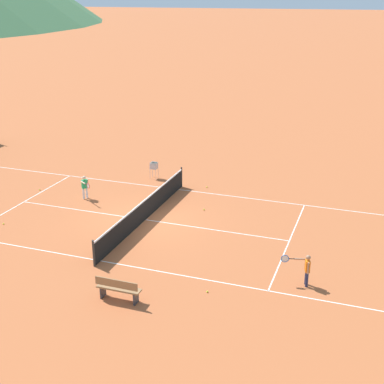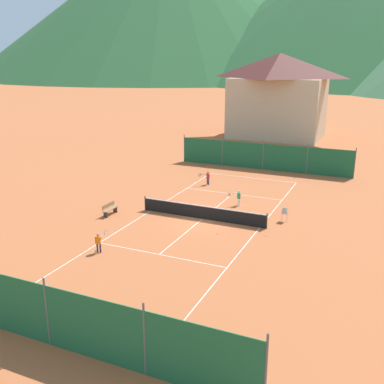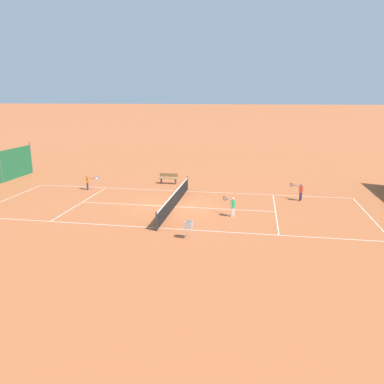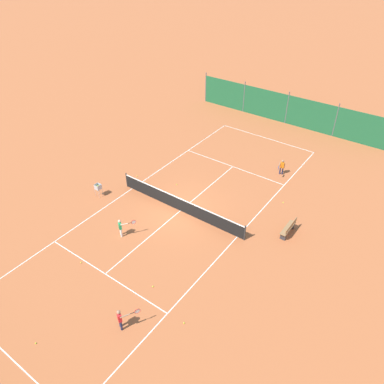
{
  "view_description": "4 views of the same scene",
  "coord_description": "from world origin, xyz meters",
  "px_view_note": "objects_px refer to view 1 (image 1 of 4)",
  "views": [
    {
      "loc": [
        -19.79,
        -9.25,
        9.51
      ],
      "look_at": [
        0.83,
        -1.9,
        1.26
      ],
      "focal_mm": 50.0,
      "sensor_mm": 36.0,
      "label": 1
    },
    {
      "loc": [
        11.24,
        -27.05,
        10.89
      ],
      "look_at": [
        -1.5,
        1.59,
        1.32
      ],
      "focal_mm": 42.0,
      "sensor_mm": 36.0,
      "label": 2
    },
    {
      "loc": [
        22.72,
        5.04,
        6.98
      ],
      "look_at": [
        1.62,
        1.41,
        1.46
      ],
      "focal_mm": 35.0,
      "sensor_mm": 36.0,
      "label": 3
    },
    {
      "loc": [
        -11.27,
        14.4,
        14.69
      ],
      "look_at": [
        -0.21,
        -0.95,
        0.97
      ],
      "focal_mm": 35.0,
      "sensor_mm": 36.0,
      "label": 4
    }
  ],
  "objects_px": {
    "player_far_service": "(85,186)",
    "courtside_bench": "(118,289)",
    "tennis_ball_service_box": "(207,292)",
    "tennis_ball_mid_court": "(207,187)",
    "player_near_service": "(306,268)",
    "tennis_ball_near_corner": "(204,210)",
    "tennis_net": "(145,209)",
    "tennis_ball_far_corner": "(40,190)",
    "tennis_ball_by_net_right": "(3,224)",
    "ball_hopper": "(154,167)"
  },
  "relations": [
    {
      "from": "player_near_service",
      "to": "tennis_ball_by_net_right",
      "type": "xyz_separation_m",
      "value": [
        0.77,
        13.1,
        -0.65
      ]
    },
    {
      "from": "player_far_service",
      "to": "tennis_ball_near_corner",
      "type": "relative_size",
      "value": 17.74
    },
    {
      "from": "ball_hopper",
      "to": "tennis_ball_near_corner",
      "type": "bearing_deg",
      "value": -130.44
    },
    {
      "from": "tennis_ball_mid_court",
      "to": "tennis_ball_far_corner",
      "type": "bearing_deg",
      "value": 112.31
    },
    {
      "from": "tennis_net",
      "to": "player_near_service",
      "type": "relative_size",
      "value": 7.9
    },
    {
      "from": "tennis_ball_mid_court",
      "to": "tennis_ball_service_box",
      "type": "distance_m",
      "value": 10.25
    },
    {
      "from": "tennis_ball_mid_court",
      "to": "tennis_ball_near_corner",
      "type": "relative_size",
      "value": 1.0
    },
    {
      "from": "player_near_service",
      "to": "tennis_ball_mid_court",
      "type": "bearing_deg",
      "value": 37.31
    },
    {
      "from": "tennis_net",
      "to": "tennis_ball_by_net_right",
      "type": "bearing_deg",
      "value": 114.41
    },
    {
      "from": "tennis_ball_mid_court",
      "to": "tennis_ball_near_corner",
      "type": "height_order",
      "value": "same"
    },
    {
      "from": "player_far_service",
      "to": "tennis_ball_near_corner",
      "type": "xyz_separation_m",
      "value": [
        0.58,
        -5.89,
        -0.65
      ]
    },
    {
      "from": "player_far_service",
      "to": "courtside_bench",
      "type": "xyz_separation_m",
      "value": [
        -7.68,
        -5.69,
        -0.23
      ]
    },
    {
      "from": "tennis_ball_mid_court",
      "to": "tennis_ball_by_net_right",
      "type": "height_order",
      "value": "same"
    },
    {
      "from": "player_near_service",
      "to": "tennis_ball_service_box",
      "type": "height_order",
      "value": "player_near_service"
    },
    {
      "from": "player_far_service",
      "to": "tennis_ball_far_corner",
      "type": "distance_m",
      "value": 2.92
    },
    {
      "from": "tennis_net",
      "to": "tennis_ball_by_net_right",
      "type": "distance_m",
      "value": 6.18
    },
    {
      "from": "player_near_service",
      "to": "tennis_ball_mid_court",
      "type": "distance_m",
      "value": 10.28
    },
    {
      "from": "tennis_ball_mid_court",
      "to": "player_near_service",
      "type": "bearing_deg",
      "value": -142.69
    },
    {
      "from": "tennis_ball_service_box",
      "to": "ball_hopper",
      "type": "height_order",
      "value": "ball_hopper"
    },
    {
      "from": "player_far_service",
      "to": "tennis_ball_service_box",
      "type": "relative_size",
      "value": 17.74
    },
    {
      "from": "tennis_ball_service_box",
      "to": "courtside_bench",
      "type": "relative_size",
      "value": 0.04
    },
    {
      "from": "tennis_ball_far_corner",
      "to": "tennis_ball_service_box",
      "type": "xyz_separation_m",
      "value": [
        -6.49,
        -11.1,
        0.0
      ]
    },
    {
      "from": "tennis_ball_mid_court",
      "to": "courtside_bench",
      "type": "distance_m",
      "value": 11.22
    },
    {
      "from": "tennis_ball_mid_court",
      "to": "tennis_net",
      "type": "bearing_deg",
      "value": 165.21
    },
    {
      "from": "tennis_ball_far_corner",
      "to": "tennis_ball_near_corner",
      "type": "xyz_separation_m",
      "value": [
        0.31,
        -8.72,
        0.0
      ]
    },
    {
      "from": "tennis_ball_far_corner",
      "to": "tennis_ball_service_box",
      "type": "relative_size",
      "value": 1.0
    },
    {
      "from": "tennis_ball_service_box",
      "to": "ball_hopper",
      "type": "distance_m",
      "value": 12.03
    },
    {
      "from": "player_far_service",
      "to": "tennis_ball_mid_court",
      "type": "xyz_separation_m",
      "value": [
        3.51,
        -5.06,
        -0.65
      ]
    },
    {
      "from": "tennis_net",
      "to": "tennis_ball_service_box",
      "type": "bearing_deg",
      "value": -137.45
    },
    {
      "from": "courtside_bench",
      "to": "tennis_ball_near_corner",
      "type": "bearing_deg",
      "value": -1.35
    },
    {
      "from": "player_near_service",
      "to": "tennis_ball_far_corner",
      "type": "xyz_separation_m",
      "value": [
        4.92,
        14.11,
        -0.65
      ]
    },
    {
      "from": "tennis_ball_near_corner",
      "to": "tennis_ball_service_box",
      "type": "height_order",
      "value": "same"
    },
    {
      "from": "tennis_net",
      "to": "courtside_bench",
      "type": "bearing_deg",
      "value": -163.25
    },
    {
      "from": "tennis_ball_far_corner",
      "to": "tennis_ball_by_net_right",
      "type": "distance_m",
      "value": 4.27
    },
    {
      "from": "tennis_net",
      "to": "courtside_bench",
      "type": "height_order",
      "value": "tennis_net"
    },
    {
      "from": "player_far_service",
      "to": "tennis_net",
      "type": "bearing_deg",
      "value": -109.46
    },
    {
      "from": "player_near_service",
      "to": "tennis_ball_service_box",
      "type": "distance_m",
      "value": 3.46
    },
    {
      "from": "tennis_ball_by_net_right",
      "to": "ball_hopper",
      "type": "xyz_separation_m",
      "value": [
        7.85,
        -3.74,
        0.63
      ]
    },
    {
      "from": "tennis_net",
      "to": "tennis_ball_far_corner",
      "type": "relative_size",
      "value": 139.09
    },
    {
      "from": "tennis_ball_service_box",
      "to": "tennis_ball_by_net_right",
      "type": "bearing_deg",
      "value": 76.94
    },
    {
      "from": "tennis_ball_mid_court",
      "to": "tennis_ball_service_box",
      "type": "xyz_separation_m",
      "value": [
        -9.73,
        -3.21,
        0.0
      ]
    },
    {
      "from": "tennis_ball_by_net_right",
      "to": "courtside_bench",
      "type": "bearing_deg",
      "value": -116.81
    },
    {
      "from": "tennis_net",
      "to": "player_far_service",
      "type": "relative_size",
      "value": 7.84
    },
    {
      "from": "tennis_ball_far_corner",
      "to": "tennis_net",
      "type": "bearing_deg",
      "value": -103.64
    },
    {
      "from": "tennis_net",
      "to": "tennis_ball_near_corner",
      "type": "xyz_separation_m",
      "value": [
        1.92,
        -2.11,
        -0.47
      ]
    },
    {
      "from": "player_near_service",
      "to": "tennis_ball_service_box",
      "type": "relative_size",
      "value": 17.6
    },
    {
      "from": "player_near_service",
      "to": "tennis_ball_near_corner",
      "type": "distance_m",
      "value": 7.54
    },
    {
      "from": "player_far_service",
      "to": "tennis_ball_service_box",
      "type": "xyz_separation_m",
      "value": [
        -6.22,
        -8.27,
        -0.65
      ]
    },
    {
      "from": "tennis_net",
      "to": "player_far_service",
      "type": "xyz_separation_m",
      "value": [
        1.34,
        3.78,
        0.19
      ]
    },
    {
      "from": "player_far_service",
      "to": "player_near_service",
      "type": "bearing_deg",
      "value": -112.4
    }
  ]
}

